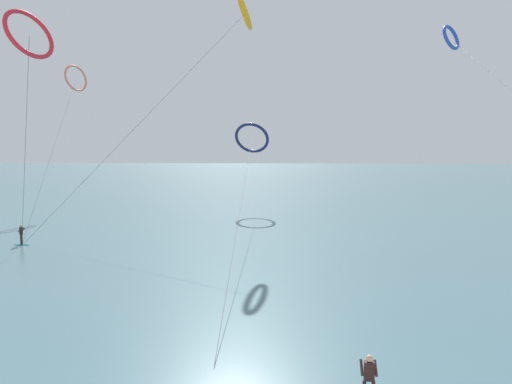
{
  "coord_description": "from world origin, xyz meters",
  "views": [
    {
      "loc": [
        1.62,
        -2.86,
        8.39
      ],
      "look_at": [
        0.0,
        23.87,
        5.74
      ],
      "focal_mm": 33.92,
      "sensor_mm": 36.0,
      "label": 1
    }
  ],
  "objects_px": {
    "surfer_emerald": "(369,384)",
    "kite_navy": "(252,138)",
    "surfer_teal": "(21,236)",
    "kite_crimson": "(29,35)",
    "kite_amber": "(244,13)",
    "kite_cobalt": "(451,38)",
    "kite_coral": "(76,78)"
  },
  "relations": [
    {
      "from": "surfer_emerald",
      "to": "kite_navy",
      "type": "xyz_separation_m",
      "value": [
        -6.9,
        46.06,
        8.34
      ]
    },
    {
      "from": "surfer_teal",
      "to": "kite_crimson",
      "type": "height_order",
      "value": "kite_crimson"
    },
    {
      "from": "surfer_emerald",
      "to": "kite_navy",
      "type": "distance_m",
      "value": 47.32
    },
    {
      "from": "kite_crimson",
      "to": "surfer_teal",
      "type": "bearing_deg",
      "value": 59.36
    },
    {
      "from": "kite_crimson",
      "to": "kite_amber",
      "type": "bearing_deg",
      "value": -4.46
    },
    {
      "from": "kite_cobalt",
      "to": "surfer_emerald",
      "type": "bearing_deg",
      "value": -155.24
    },
    {
      "from": "kite_amber",
      "to": "surfer_teal",
      "type": "bearing_deg",
      "value": 119.93
    },
    {
      "from": "surfer_emerald",
      "to": "kite_amber",
      "type": "height_order",
      "value": "kite_amber"
    },
    {
      "from": "kite_amber",
      "to": "kite_navy",
      "type": "bearing_deg",
      "value": -4.73
    },
    {
      "from": "kite_crimson",
      "to": "kite_amber",
      "type": "relative_size",
      "value": 0.71
    },
    {
      "from": "surfer_emerald",
      "to": "kite_navy",
      "type": "bearing_deg",
      "value": -79.5
    },
    {
      "from": "kite_cobalt",
      "to": "kite_amber",
      "type": "bearing_deg",
      "value": 163.41
    },
    {
      "from": "surfer_teal",
      "to": "kite_cobalt",
      "type": "height_order",
      "value": "kite_cobalt"
    },
    {
      "from": "surfer_teal",
      "to": "surfer_emerald",
      "type": "relative_size",
      "value": 1.0
    },
    {
      "from": "surfer_emerald",
      "to": "kite_amber",
      "type": "distance_m",
      "value": 41.73
    },
    {
      "from": "kite_crimson",
      "to": "kite_navy",
      "type": "bearing_deg",
      "value": 4.3
    },
    {
      "from": "surfer_teal",
      "to": "kite_navy",
      "type": "height_order",
      "value": "kite_navy"
    },
    {
      "from": "kite_crimson",
      "to": "kite_coral",
      "type": "xyz_separation_m",
      "value": [
        -12.62,
        35.35,
        2.17
      ]
    },
    {
      "from": "kite_navy",
      "to": "kite_cobalt",
      "type": "relative_size",
      "value": 0.93
    },
    {
      "from": "kite_navy",
      "to": "kite_crimson",
      "type": "bearing_deg",
      "value": 81.59
    },
    {
      "from": "kite_navy",
      "to": "surfer_emerald",
      "type": "bearing_deg",
      "value": 110.24
    },
    {
      "from": "kite_navy",
      "to": "kite_crimson",
      "type": "xyz_separation_m",
      "value": [
        -11.51,
        -31.41,
        5.93
      ]
    },
    {
      "from": "kite_cobalt",
      "to": "kite_coral",
      "type": "relative_size",
      "value": 1.73
    },
    {
      "from": "kite_navy",
      "to": "kite_coral",
      "type": "distance_m",
      "value": 25.76
    },
    {
      "from": "surfer_teal",
      "to": "kite_cobalt",
      "type": "relative_size",
      "value": 0.03
    },
    {
      "from": "surfer_teal",
      "to": "kite_coral",
      "type": "bearing_deg",
      "value": -29.43
    },
    {
      "from": "surfer_teal",
      "to": "kite_cobalt",
      "type": "xyz_separation_m",
      "value": [
        42.63,
        25.6,
        20.94
      ]
    },
    {
      "from": "kite_navy",
      "to": "kite_cobalt",
      "type": "xyz_separation_m",
      "value": [
        25.03,
        2.92,
        12.6
      ]
    },
    {
      "from": "kite_amber",
      "to": "kite_coral",
      "type": "height_order",
      "value": "kite_amber"
    },
    {
      "from": "surfer_emerald",
      "to": "kite_crimson",
      "type": "xyz_separation_m",
      "value": [
        -18.41,
        14.66,
        14.26
      ]
    },
    {
      "from": "surfer_teal",
      "to": "kite_coral",
      "type": "height_order",
      "value": "kite_coral"
    },
    {
      "from": "surfer_teal",
      "to": "kite_coral",
      "type": "relative_size",
      "value": 0.06
    }
  ]
}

